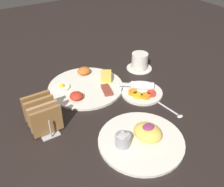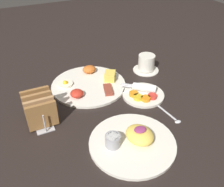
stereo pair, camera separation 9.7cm
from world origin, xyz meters
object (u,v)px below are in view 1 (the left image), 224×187
object	(u,v)px
plate_condiments	(142,91)
plate_breakfast	(86,85)
plate_foreground	(141,138)
coffee_cup	(140,62)
toast_rack	(42,115)

from	to	relation	value
plate_condiments	plate_breakfast	bearing A→B (deg)	136.20
plate_foreground	coffee_cup	xyz separation A→B (m)	(0.28, 0.38, 0.02)
plate_condiments	plate_foreground	xyz separation A→B (m)	(-0.17, -0.21, 0.00)
plate_breakfast	toast_rack	distance (m)	0.27
plate_foreground	coffee_cup	bearing A→B (deg)	53.49
coffee_cup	plate_condiments	bearing A→B (deg)	-124.52
plate_condiments	plate_foreground	bearing A→B (deg)	-128.05
toast_rack	coffee_cup	bearing A→B (deg)	15.56
plate_foreground	toast_rack	size ratio (longest dim) A/B	1.87
toast_rack	coffee_cup	world-z (taller)	toast_rack
plate_breakfast	coffee_cup	bearing A→B (deg)	1.87
plate_condiments	toast_rack	bearing A→B (deg)	176.13
toast_rack	plate_condiments	bearing A→B (deg)	-3.87
plate_condiments	plate_foreground	size ratio (longest dim) A/B	0.61
plate_breakfast	plate_condiments	world-z (taller)	plate_breakfast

